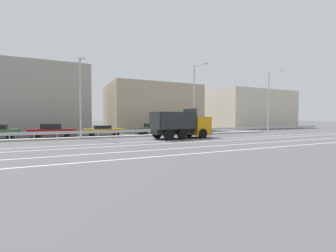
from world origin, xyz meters
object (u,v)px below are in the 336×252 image
at_px(parked_car_4, 103,130).
at_px(dump_truck, 187,127).
at_px(parked_car_3, 52,131).
at_px(parked_car_6, 189,128).
at_px(street_lamp_2, 195,96).
at_px(street_lamp_3, 269,99).
at_px(street_lamp_1, 80,95).
at_px(parked_car_5, 151,129).
at_px(median_road_sign, 186,126).

bearing_deg(parked_car_4, dump_truck, 48.79).
relative_size(dump_truck, parked_car_3, 1.37).
distance_m(parked_car_3, parked_car_6, 18.16).
relative_size(street_lamp_2, street_lamp_3, 0.95).
xyz_separation_m(dump_truck, street_lamp_1, (-10.62, 3.96, 3.36)).
bearing_deg(street_lamp_1, parked_car_3, 130.62).
distance_m(parked_car_3, parked_car_4, 5.58).
bearing_deg(parked_car_4, parked_car_6, 93.26).
relative_size(street_lamp_3, parked_car_5, 2.35).
bearing_deg(dump_truck, street_lamp_2, 133.14).
height_order(parked_car_3, parked_car_5, parked_car_3).
bearing_deg(parked_car_4, median_road_sign, 74.27).
height_order(dump_truck, parked_car_4, dump_truck).
distance_m(street_lamp_2, parked_car_5, 7.39).
bearing_deg(parked_car_4, street_lamp_2, 74.54).
height_order(street_lamp_3, parked_car_6, street_lamp_3).
relative_size(median_road_sign, parked_car_5, 0.56).
distance_m(median_road_sign, parked_car_5, 4.84).
bearing_deg(dump_truck, median_road_sign, 147.36).
height_order(median_road_sign, parked_car_4, median_road_sign).
height_order(street_lamp_1, parked_car_5, street_lamp_1).
height_order(dump_truck, street_lamp_2, street_lamp_2).
bearing_deg(street_lamp_2, parked_car_6, 69.99).
height_order(median_road_sign, street_lamp_2, street_lamp_2).
distance_m(street_lamp_2, parked_car_6, 5.93).
bearing_deg(median_road_sign, parked_car_5, 137.19).
height_order(street_lamp_3, parked_car_5, street_lamp_3).
height_order(median_road_sign, parked_car_3, median_road_sign).
bearing_deg(street_lamp_2, parked_car_3, 168.50).
bearing_deg(street_lamp_3, street_lamp_2, -179.20).
relative_size(street_lamp_1, parked_car_3, 1.67).
bearing_deg(street_lamp_3, parked_car_6, 163.99).
distance_m(street_lamp_3, parked_car_5, 19.59).
relative_size(parked_car_3, parked_car_6, 1.01).
bearing_deg(parked_car_3, median_road_sign, 82.41).
distance_m(street_lamp_3, parked_car_6, 13.86).
relative_size(street_lamp_2, parked_car_6, 1.85).
xyz_separation_m(median_road_sign, parked_car_6, (2.63, 3.49, -0.46)).
distance_m(parked_car_4, parked_car_5, 6.43).
height_order(median_road_sign, parked_car_5, median_road_sign).
bearing_deg(parked_car_4, parked_car_3, -90.33).
distance_m(median_road_sign, parked_car_4, 10.40).
xyz_separation_m(street_lamp_2, parked_car_4, (-11.19, 3.29, -4.40)).
relative_size(median_road_sign, street_lamp_3, 0.24).
xyz_separation_m(median_road_sign, street_lamp_2, (1.24, -0.31, 3.87)).
distance_m(parked_car_5, parked_car_6, 6.16).
xyz_separation_m(street_lamp_2, parked_car_6, (1.39, 3.81, -4.34)).
bearing_deg(median_road_sign, parked_car_3, 168.72).
height_order(parked_car_3, parked_car_4, parked_car_3).
distance_m(dump_truck, parked_car_5, 7.50).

